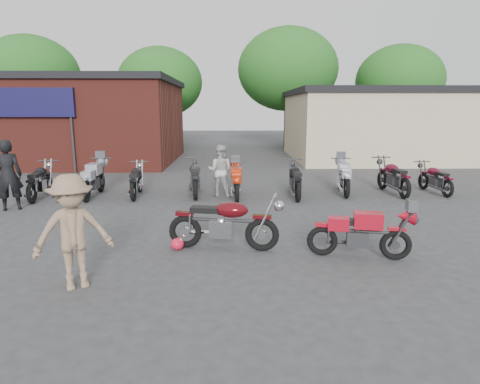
{
  "coord_description": "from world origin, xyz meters",
  "views": [
    {
      "loc": [
        0.16,
        -7.38,
        2.73
      ],
      "look_at": [
        0.3,
        1.43,
        0.9
      ],
      "focal_mm": 30.0,
      "sensor_mm": 36.0,
      "label": 1
    }
  ],
  "objects_px": {
    "sportbike": "(361,231)",
    "row_bike_6": "(344,176)",
    "row_bike_0": "(40,179)",
    "row_bike_8": "(435,177)",
    "person_light": "(220,171)",
    "row_bike_7": "(393,175)",
    "helmet": "(177,244)",
    "row_bike_5": "(295,178)",
    "vintage_motorcycle": "(225,219)",
    "row_bike_3": "(195,176)",
    "row_bike_1": "(93,177)",
    "row_bike_4": "(236,180)",
    "person_dark": "(8,175)",
    "person_tan": "(73,232)",
    "row_bike_2": "(136,179)"
  },
  "relations": [
    {
      "from": "person_light",
      "to": "person_dark",
      "type": "bearing_deg",
      "value": 27.69
    },
    {
      "from": "row_bike_0",
      "to": "row_bike_2",
      "type": "xyz_separation_m",
      "value": [
        2.92,
        0.22,
        -0.03
      ]
    },
    {
      "from": "row_bike_0",
      "to": "row_bike_6",
      "type": "bearing_deg",
      "value": -93.97
    },
    {
      "from": "person_dark",
      "to": "row_bike_6",
      "type": "height_order",
      "value": "person_dark"
    },
    {
      "from": "row_bike_0",
      "to": "row_bike_3",
      "type": "xyz_separation_m",
      "value": [
        4.76,
        0.43,
        0.02
      ]
    },
    {
      "from": "sportbike",
      "to": "row_bike_8",
      "type": "relative_size",
      "value": 0.99
    },
    {
      "from": "person_light",
      "to": "row_bike_6",
      "type": "height_order",
      "value": "person_light"
    },
    {
      "from": "sportbike",
      "to": "row_bike_6",
      "type": "relative_size",
      "value": 0.89
    },
    {
      "from": "row_bike_3",
      "to": "row_bike_4",
      "type": "distance_m",
      "value": 1.39
    },
    {
      "from": "person_tan",
      "to": "row_bike_1",
      "type": "relative_size",
      "value": 0.83
    },
    {
      "from": "row_bike_1",
      "to": "row_bike_4",
      "type": "relative_size",
      "value": 1.12
    },
    {
      "from": "vintage_motorcycle",
      "to": "person_light",
      "type": "height_order",
      "value": "person_light"
    },
    {
      "from": "person_tan",
      "to": "row_bike_5",
      "type": "relative_size",
      "value": 0.85
    },
    {
      "from": "helmet",
      "to": "row_bike_5",
      "type": "xyz_separation_m",
      "value": [
        3.06,
        4.88,
        0.49
      ]
    },
    {
      "from": "person_tan",
      "to": "row_bike_4",
      "type": "height_order",
      "value": "person_tan"
    },
    {
      "from": "row_bike_6",
      "to": "person_light",
      "type": "bearing_deg",
      "value": 102.39
    },
    {
      "from": "vintage_motorcycle",
      "to": "row_bike_1",
      "type": "distance_m",
      "value": 6.54
    },
    {
      "from": "row_bike_0",
      "to": "row_bike_5",
      "type": "relative_size",
      "value": 0.98
    },
    {
      "from": "vintage_motorcycle",
      "to": "row_bike_5",
      "type": "distance_m",
      "value": 5.31
    },
    {
      "from": "person_dark",
      "to": "row_bike_4",
      "type": "xyz_separation_m",
      "value": [
        6.22,
        1.5,
        -0.41
      ]
    },
    {
      "from": "helmet",
      "to": "person_dark",
      "type": "bearing_deg",
      "value": 146.77
    },
    {
      "from": "row_bike_4",
      "to": "row_bike_6",
      "type": "relative_size",
      "value": 0.94
    },
    {
      "from": "row_bike_0",
      "to": "row_bike_8",
      "type": "distance_m",
      "value": 12.64
    },
    {
      "from": "row_bike_3",
      "to": "row_bike_4",
      "type": "relative_size",
      "value": 1.11
    },
    {
      "from": "row_bike_0",
      "to": "row_bike_1",
      "type": "relative_size",
      "value": 0.96
    },
    {
      "from": "person_light",
      "to": "row_bike_1",
      "type": "distance_m",
      "value": 4.0
    },
    {
      "from": "sportbike",
      "to": "row_bike_6",
      "type": "height_order",
      "value": "row_bike_6"
    },
    {
      "from": "row_bike_5",
      "to": "row_bike_3",
      "type": "bearing_deg",
      "value": 86.37
    },
    {
      "from": "row_bike_2",
      "to": "person_dark",
      "type": "bearing_deg",
      "value": 114.4
    },
    {
      "from": "row_bike_3",
      "to": "row_bike_4",
      "type": "xyz_separation_m",
      "value": [
        1.33,
        -0.42,
        -0.06
      ]
    },
    {
      "from": "row_bike_3",
      "to": "row_bike_6",
      "type": "xyz_separation_m",
      "value": [
        4.85,
        0.12,
        -0.03
      ]
    },
    {
      "from": "person_tan",
      "to": "row_bike_5",
      "type": "xyz_separation_m",
      "value": [
        4.39,
        6.56,
        -0.29
      ]
    },
    {
      "from": "sportbike",
      "to": "helmet",
      "type": "height_order",
      "value": "sportbike"
    },
    {
      "from": "helmet",
      "to": "row_bike_2",
      "type": "distance_m",
      "value": 5.4
    },
    {
      "from": "person_dark",
      "to": "person_light",
      "type": "relative_size",
      "value": 1.18
    },
    {
      "from": "helmet",
      "to": "row_bike_7",
      "type": "height_order",
      "value": "row_bike_7"
    },
    {
      "from": "person_light",
      "to": "row_bike_7",
      "type": "xyz_separation_m",
      "value": [
        5.63,
        0.28,
        -0.2
      ]
    },
    {
      "from": "sportbike",
      "to": "row_bike_8",
      "type": "height_order",
      "value": "row_bike_8"
    },
    {
      "from": "person_light",
      "to": "person_tan",
      "type": "xyz_separation_m",
      "value": [
        -2.02,
        -6.66,
        0.08
      ]
    },
    {
      "from": "person_tan",
      "to": "helmet",
      "type": "bearing_deg",
      "value": 24.67
    },
    {
      "from": "row_bike_0",
      "to": "row_bike_4",
      "type": "distance_m",
      "value": 6.09
    },
    {
      "from": "person_dark",
      "to": "person_tan",
      "type": "relative_size",
      "value": 1.08
    },
    {
      "from": "sportbike",
      "to": "row_bike_3",
      "type": "bearing_deg",
      "value": 133.65
    },
    {
      "from": "row_bike_0",
      "to": "row_bike_1",
      "type": "height_order",
      "value": "row_bike_1"
    },
    {
      "from": "row_bike_0",
      "to": "row_bike_2",
      "type": "height_order",
      "value": "row_bike_0"
    },
    {
      "from": "person_light",
      "to": "row_bike_5",
      "type": "height_order",
      "value": "person_light"
    },
    {
      "from": "row_bike_4",
      "to": "row_bike_6",
      "type": "bearing_deg",
      "value": -82.42
    },
    {
      "from": "person_dark",
      "to": "row_bike_3",
      "type": "relative_size",
      "value": 0.91
    },
    {
      "from": "row_bike_5",
      "to": "row_bike_8",
      "type": "bearing_deg",
      "value": -82.12
    },
    {
      "from": "sportbike",
      "to": "row_bike_7",
      "type": "height_order",
      "value": "row_bike_7"
    }
  ]
}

